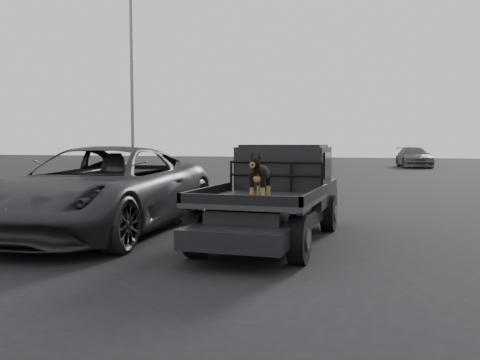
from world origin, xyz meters
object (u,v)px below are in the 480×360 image
(parked_suv, at_px, (101,190))
(flatbed_ute, at_px, (273,217))
(dog, at_px, (260,178))
(distant_car_a, at_px, (298,158))
(distant_car_b, at_px, (414,157))
(floodlight_near, at_px, (131,42))

(parked_suv, bearing_deg, flatbed_ute, -1.97)
(dog, height_order, distant_car_a, dog)
(parked_suv, bearing_deg, distant_car_b, 74.89)
(dog, bearing_deg, parked_suv, 160.08)
(distant_car_a, bearing_deg, flatbed_ute, -89.06)
(flatbed_ute, xyz_separation_m, distant_car_a, (-5.42, 29.58, 0.21))
(dog, xyz_separation_m, distant_car_a, (-5.58, 31.06, -0.62))
(distant_car_a, xyz_separation_m, floodlight_near, (-6.46, -13.21, 6.54))
(dog, relative_size, floodlight_near, 0.06)
(dog, height_order, parked_suv, parked_suv)
(distant_car_a, bearing_deg, parked_suv, -95.83)
(parked_suv, xyz_separation_m, distant_car_b, (6.38, 32.67, -0.12))
(flatbed_ute, bearing_deg, parked_suv, -177.91)
(dog, bearing_deg, distant_car_a, 100.19)
(flatbed_ute, height_order, floodlight_near, floodlight_near)
(floodlight_near, bearing_deg, distant_car_b, 47.70)
(parked_suv, relative_size, distant_car_b, 1.22)
(dog, bearing_deg, flatbed_ute, 96.28)
(parked_suv, relative_size, distant_car_a, 1.56)
(parked_suv, distance_m, floodlight_near, 19.54)
(dog, bearing_deg, distant_car_b, 85.51)
(flatbed_ute, xyz_separation_m, dog, (0.16, -1.47, 0.83))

